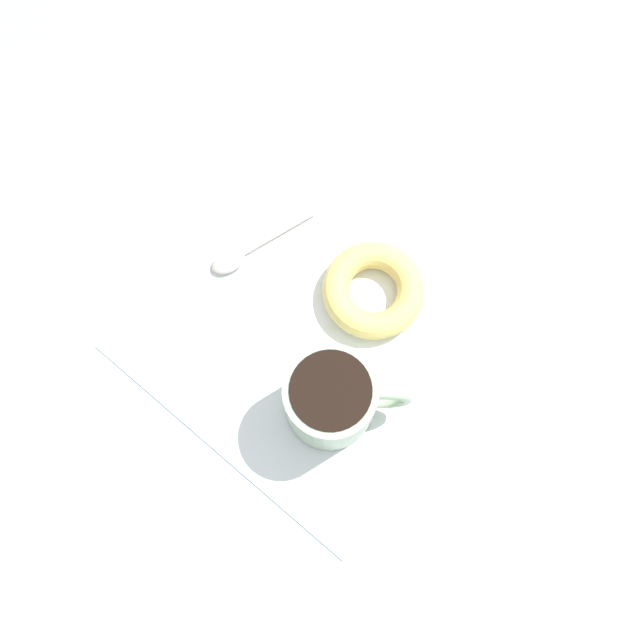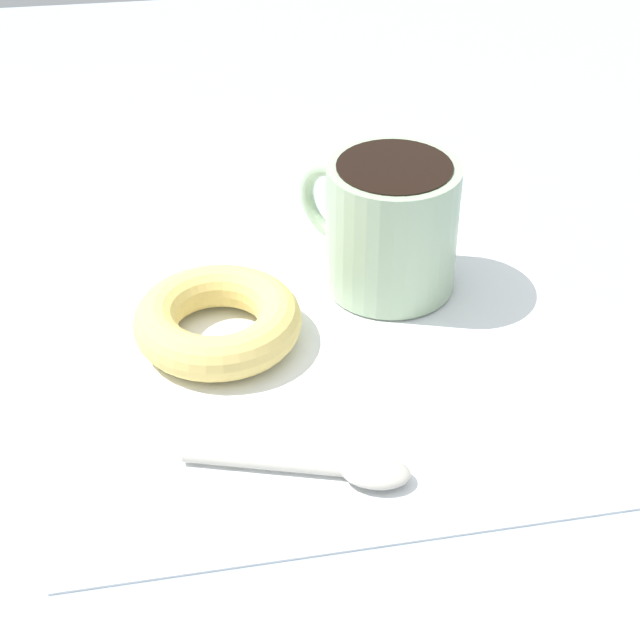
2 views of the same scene
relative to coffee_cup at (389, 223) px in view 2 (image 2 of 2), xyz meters
The scene contains 5 objects.
ground_plane 10.17cm from the coffee_cup, 147.28° to the right, with size 120.00×120.00×2.00cm, color #99A8B7.
napkin 9.39cm from the coffee_cup, 130.32° to the right, with size 31.49×31.49×0.30cm, color white.
coffee_cup is the anchor object (origin of this frame).
donut 12.35cm from the coffee_cup, 160.03° to the right, with size 10.10×10.10×2.68cm, color #E5C66B.
spoon 18.52cm from the coffee_cup, 107.74° to the right, with size 11.90×4.66×0.90cm.
Camera 2 is at (-5.52, -51.70, 39.56)cm, focal length 60.00 mm.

